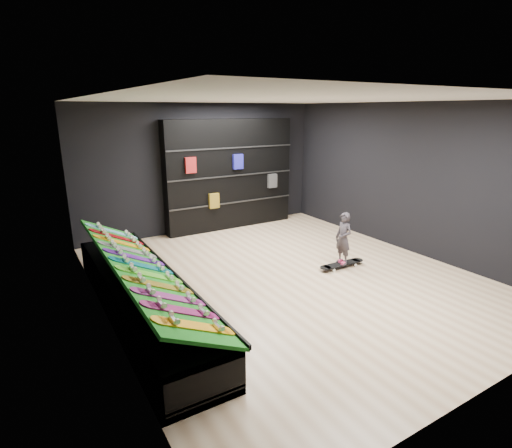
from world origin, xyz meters
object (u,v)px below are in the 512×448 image
child (343,248)px  display_rack (141,298)px  back_shelving (230,175)px  floor_skateboard (342,266)px

child → display_rack: bearing=-93.5°
display_rack → back_shelving: bearing=46.1°
back_shelving → display_rack: bearing=-133.9°
back_shelving → child: back_shelving is taller
display_rack → floor_skateboard: (3.69, -0.18, -0.21)m
display_rack → child: size_ratio=7.70×
back_shelving → floor_skateboard: 3.76m
floor_skateboard → child: child is taller
display_rack → back_shelving: (3.19, 3.32, 1.07)m
floor_skateboard → child: size_ratio=1.68×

